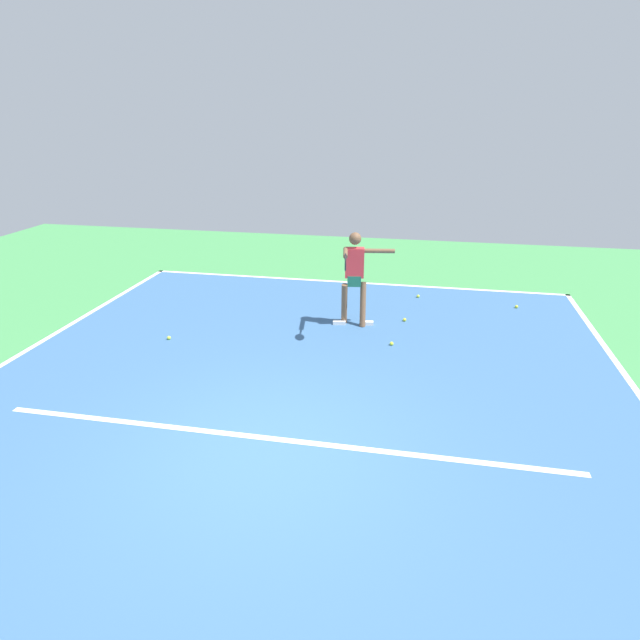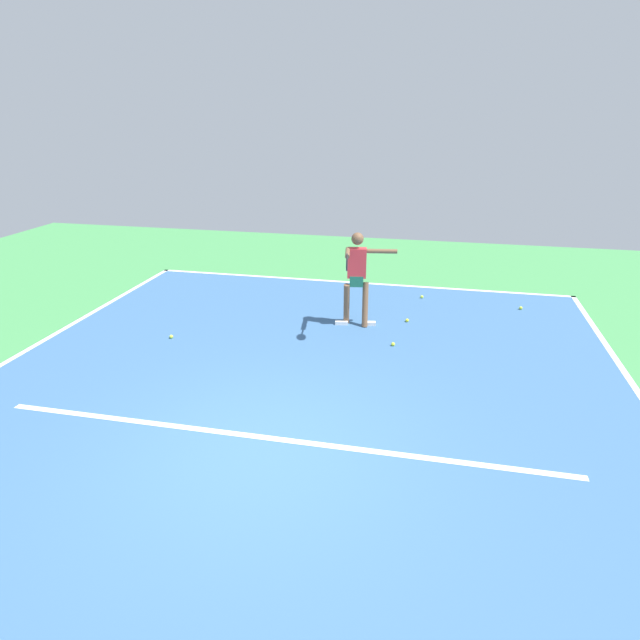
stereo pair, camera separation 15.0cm
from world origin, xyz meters
name	(u,v)px [view 2 (the right image)]	position (x,y,z in m)	size (l,w,h in m)	color
ground_plane	(264,453)	(0.00, 0.00, 0.00)	(23.51, 23.51, 0.00)	#428E4C
court_surface	(264,453)	(0.00, 0.00, 0.00)	(9.79, 13.98, 0.00)	#38608E
court_line_baseline_near	(354,282)	(0.00, -6.94, 0.00)	(9.79, 0.10, 0.01)	white
court_line_service	(271,438)	(0.00, -0.30, 0.00)	(7.34, 0.10, 0.01)	white
court_line_centre_mark	(353,285)	(0.00, -6.74, 0.00)	(0.10, 0.30, 0.01)	white
tennis_player	(357,273)	(-0.45, -4.25, 1.03)	(1.10, 1.24, 1.78)	brown
tennis_ball_by_baseline	(171,337)	(2.68, -2.94, 0.03)	(0.07, 0.07, 0.07)	#C6E53D
tennis_ball_by_sideline	(407,320)	(-1.39, -4.65, 0.03)	(0.07, 0.07, 0.07)	yellow
tennis_ball_near_player	(422,297)	(-1.61, -6.13, 0.03)	(0.07, 0.07, 0.07)	#C6E53D
tennis_ball_near_service_line	(521,308)	(-3.61, -5.85, 0.03)	(0.07, 0.07, 0.07)	#CCE033
tennis_ball_far_corner	(393,344)	(-1.23, -3.46, 0.03)	(0.07, 0.07, 0.07)	#CCE033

